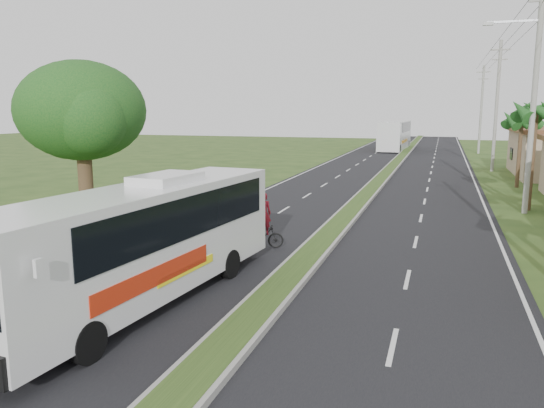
% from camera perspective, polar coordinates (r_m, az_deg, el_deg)
% --- Properties ---
extents(ground, '(180.00, 180.00, 0.00)m').
position_cam_1_polar(ground, '(13.24, -2.83, -13.15)').
color(ground, '#294318').
rests_on(ground, ground).
extents(road_asphalt, '(14.00, 160.00, 0.02)m').
position_cam_1_polar(road_asphalt, '(32.10, 9.84, 0.57)').
color(road_asphalt, black).
rests_on(road_asphalt, ground).
extents(median_strip, '(1.20, 160.00, 0.18)m').
position_cam_1_polar(median_strip, '(32.08, 9.85, 0.74)').
color(median_strip, gray).
rests_on(median_strip, ground).
extents(lane_edge_left, '(0.12, 160.00, 0.01)m').
position_cam_1_polar(lane_edge_left, '(33.67, -1.52, 1.14)').
color(lane_edge_left, silver).
rests_on(lane_edge_left, ground).
extents(lane_edge_right, '(0.12, 160.00, 0.01)m').
position_cam_1_polar(lane_edge_right, '(31.90, 21.84, -0.08)').
color(lane_edge_right, silver).
rests_on(lane_edge_right, ground).
extents(palm_verge_c, '(2.40, 2.40, 5.85)m').
position_cam_1_polar(palm_verge_c, '(30.70, 26.54, 8.84)').
color(palm_verge_c, '#473321').
rests_on(palm_verge_c, ground).
extents(palm_verge_d, '(2.40, 2.40, 5.25)m').
position_cam_1_polar(palm_verge_d, '(39.70, 25.30, 8.14)').
color(palm_verge_d, '#473321').
rests_on(palm_verge_d, ground).
extents(shade_tree, '(6.30, 6.00, 7.54)m').
position_cam_1_polar(shade_tree, '(26.98, -19.97, 9.06)').
color(shade_tree, '#473321').
rests_on(shade_tree, ground).
extents(utility_pole_b, '(3.20, 0.28, 12.00)m').
position_cam_1_polar(utility_pole_b, '(29.69, 26.36, 11.04)').
color(utility_pole_b, gray).
rests_on(utility_pole_b, ground).
extents(utility_pole_c, '(1.60, 0.28, 11.00)m').
position_cam_1_polar(utility_pole_c, '(49.56, 23.01, 9.80)').
color(utility_pole_c, gray).
rests_on(utility_pole_c, ground).
extents(utility_pole_d, '(1.60, 0.28, 10.50)m').
position_cam_1_polar(utility_pole_d, '(69.50, 21.58, 9.53)').
color(utility_pole_d, gray).
rests_on(utility_pole_d, ground).
extents(coach_bus_main, '(3.30, 10.83, 3.45)m').
position_cam_1_polar(coach_bus_main, '(14.65, -13.36, -3.32)').
color(coach_bus_main, silver).
rests_on(coach_bus_main, ground).
extents(coach_bus_far, '(3.32, 13.08, 3.78)m').
position_cam_1_polar(coach_bus_far, '(72.69, 13.09, 7.38)').
color(coach_bus_far, silver).
rests_on(coach_bus_far, ground).
extents(motorcyclist, '(1.60, 0.93, 2.18)m').
position_cam_1_polar(motorcyclist, '(20.13, -0.94, -2.60)').
color(motorcyclist, black).
rests_on(motorcyclist, ground).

